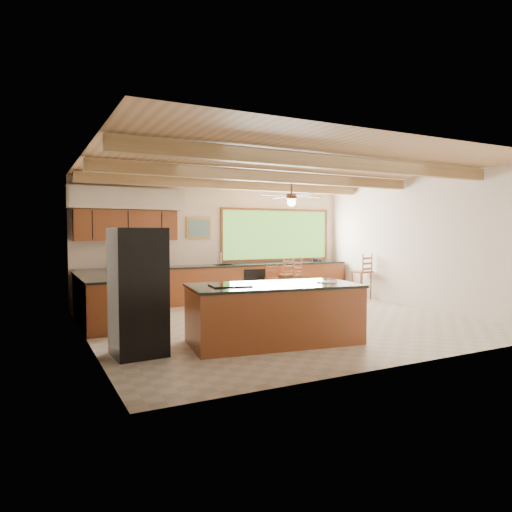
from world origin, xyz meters
name	(u,v)px	position (x,y,z in m)	size (l,w,h in m)	color
ground	(283,321)	(0.00, 0.00, 0.00)	(7.20, 7.20, 0.00)	beige
room_shell	(259,209)	(-0.17, 0.65, 2.21)	(7.27, 6.54, 3.02)	beige
counter_run	(198,286)	(-0.82, 2.52, 0.46)	(7.12, 3.10, 1.23)	brown
island	(274,313)	(-0.98, -1.40, 0.46)	(2.80, 1.60, 0.94)	brown
refrigerator	(138,292)	(-3.05, -1.18, 0.90)	(0.74, 0.72, 1.80)	black
bar_stool_a	(286,275)	(1.52, 2.39, 0.64)	(0.41, 0.41, 1.09)	brown
bar_stool_b	(294,276)	(1.75, 2.39, 0.62)	(0.45, 0.45, 1.04)	brown
bar_stool_c	(272,279)	(1.11, 2.40, 0.57)	(0.45, 0.45, 0.96)	brown
bar_stool_d	(363,272)	(3.30, 1.54, 0.70)	(0.48, 0.48, 1.19)	brown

